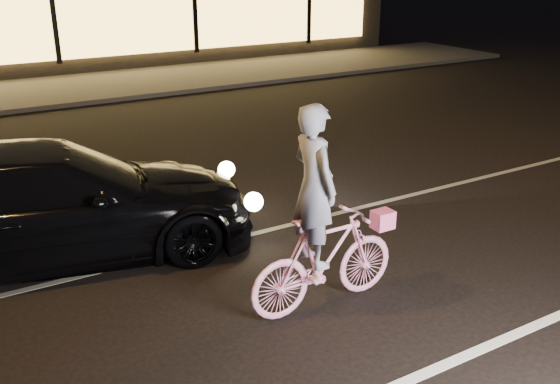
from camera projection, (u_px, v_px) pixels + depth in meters
ground at (360, 291)px, 7.14m from camera, size 90.00×90.00×0.00m
lane_stripe_near at (457, 359)px, 5.94m from camera, size 60.00×0.12×0.01m
lane_stripe_far at (273, 229)px, 8.74m from camera, size 60.00×0.10×0.01m
sidewalk at (76, 89)px, 17.54m from camera, size 30.00×4.00×0.12m
cyclist at (322, 239)px, 6.56m from camera, size 1.81×0.62×2.28m
sedan at (52, 202)px, 7.73m from camera, size 5.34×3.00×1.46m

